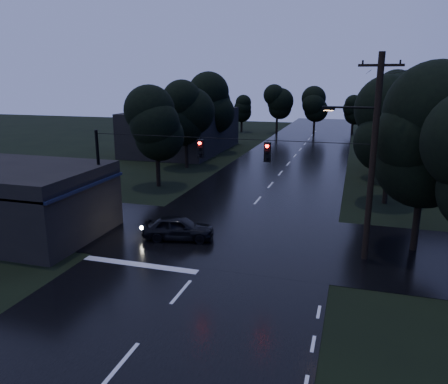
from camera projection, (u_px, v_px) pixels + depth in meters
The scene contains 18 objects.
ground at pixel (122, 363), 13.95m from camera, with size 160.00×160.00×0.00m, color black.
main_road at pixel (280, 173), 41.73m from camera, with size 12.00×120.00×0.02m, color black.
cross_street at pixel (227, 237), 25.06m from camera, with size 60.00×9.00×0.02m, color black.
storefront at pixel (0, 199), 25.39m from camera, with size 12.15×7.00×4.00m.
building_far_right at pixel (436, 151), 40.96m from camera, with size 10.00×14.00×4.40m, color black.
building_far_left at pixel (183, 131), 54.28m from camera, with size 10.00×16.00×5.00m, color black.
utility_pole_main at pixel (371, 156), 20.73m from camera, with size 3.50×0.30×10.00m.
utility_pole_far at pixel (376, 139), 36.57m from camera, with size 2.00×0.30×7.50m.
anchor_pole_left at pixel (100, 181), 25.47m from camera, with size 0.18×0.18×6.00m, color black.
span_signals at pixel (232, 150), 22.64m from camera, with size 15.00×0.37×1.12m.
tree_corner_near at pixel (426, 137), 21.67m from camera, with size 4.48×4.48×9.44m.
tree_left_a at pixel (156, 124), 35.51m from camera, with size 3.92×3.92×8.26m.
tree_left_b at pixel (186, 112), 42.99m from camera, with size 4.20×4.20×8.85m.
tree_left_c at pixel (212, 103), 52.33m from camera, with size 4.48×4.48×9.44m.
tree_right_a at pixel (392, 126), 30.38m from camera, with size 4.20×4.20×8.85m.
tree_right_b at pixel (393, 112), 37.53m from camera, with size 4.48×4.48×9.44m.
tree_right_c at pixel (393, 102), 46.53m from camera, with size 4.76×4.76×10.03m.
car at pixel (179, 228), 24.55m from camera, with size 1.61×4.00×1.36m, color black.
Camera 1 is at (6.63, -10.64, 8.84)m, focal length 35.00 mm.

